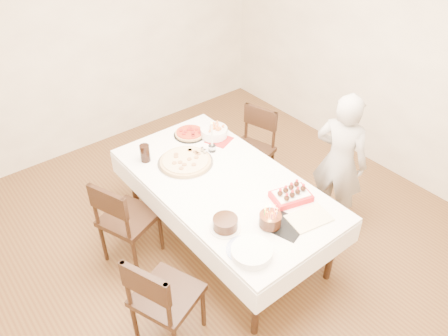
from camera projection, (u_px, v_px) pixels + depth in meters
floor at (231, 243)px, 4.30m from camera, size 5.00×5.00×0.00m
wall_back at (95, 38)px, 5.04m from camera, size 4.50×0.04×2.70m
wall_right at (397, 56)px, 4.61m from camera, size 0.04×5.00×2.70m
dining_table at (224, 212)px, 4.11m from camera, size 1.87×2.41×0.75m
chair_right_savory at (250, 152)px, 4.74m from camera, size 0.59×0.59×0.93m
chair_left_savory at (129, 218)px, 3.91m from camera, size 0.62×0.62×0.94m
chair_left_dessert at (167, 295)px, 3.25m from camera, size 0.63×0.63×0.95m
person at (340, 161)px, 4.17m from camera, size 0.48×0.60×1.44m
pizza_white at (185, 161)px, 4.09m from camera, size 0.63×0.63×0.04m
pizza_pepperoni at (190, 133)px, 4.47m from camera, size 0.43×0.43×0.04m
red_placemat at (219, 140)px, 4.41m from camera, size 0.29×0.29×0.01m
pasta_bowl at (214, 132)px, 4.44m from camera, size 0.33×0.33×0.09m
taper_candle at (212, 136)px, 4.16m from camera, size 0.09×0.09×0.34m
shaker_pair at (205, 153)px, 4.16m from camera, size 0.09×0.09×0.09m
cola_glass at (145, 153)px, 4.08m from camera, size 0.10×0.10×0.17m
layer_cake at (225, 223)px, 3.39m from camera, size 0.28×0.28×0.10m
cake_board at (286, 226)px, 3.43m from camera, size 0.33×0.33×0.01m
birthday_cake at (270, 217)px, 3.38m from camera, size 0.23×0.23×0.16m
strawberry_box at (291, 195)px, 3.67m from camera, size 0.37×0.30×0.08m
box_lid at (309, 219)px, 3.50m from camera, size 0.38×0.29×0.03m
plate_stack at (252, 252)px, 3.18m from camera, size 0.37×0.37×0.06m
china_plate at (245, 249)px, 3.23m from camera, size 0.32×0.32×0.01m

